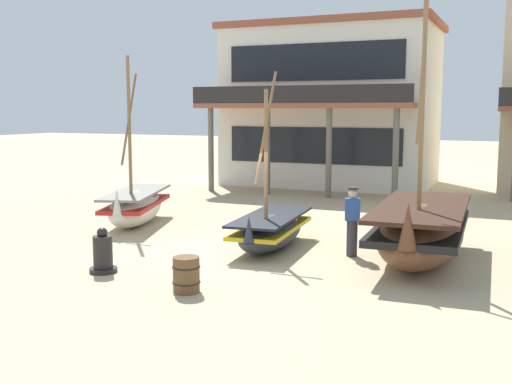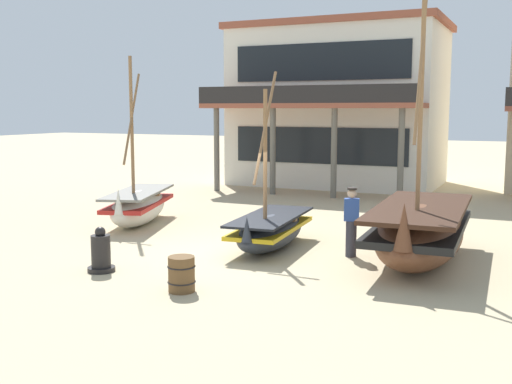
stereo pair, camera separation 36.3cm
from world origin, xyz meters
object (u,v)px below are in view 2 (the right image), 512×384
fishing_boat_near_left (139,205)px  fishing_boat_centre_large (420,231)px  wooden_barrel (182,274)px  fisherman_by_hull (351,223)px  fishing_boat_far_right (271,230)px  capstan_winch (101,253)px  harbor_building_main (339,105)px

fishing_boat_near_left → fishing_boat_centre_large: (8.81, -1.31, 0.16)m
fishing_boat_near_left → wooden_barrel: size_ratio=7.28×
fisherman_by_hull → fishing_boat_far_right: bearing=179.6°
fishing_boat_centre_large → capstan_winch: (-6.21, -3.72, -0.35)m
fishing_boat_centre_large → fisherman_by_hull: 1.62m
capstan_winch → harbor_building_main: size_ratio=0.10×
capstan_winch → wooden_barrel: size_ratio=1.43×
fisherman_by_hull → wooden_barrel: bearing=-117.4°
capstan_winch → harbor_building_main: (-0.21, 17.81, 3.34)m
fisherman_by_hull → harbor_building_main: harbor_building_main is taller
fishing_boat_centre_large → harbor_building_main: size_ratio=0.77×
fishing_boat_centre_large → harbor_building_main: (-6.41, 14.09, 3.00)m
fishing_boat_centre_large → harbor_building_main: 15.77m
fishing_boat_far_right → capstan_winch: fishing_boat_far_right is taller
fishing_boat_far_right → fishing_boat_near_left: bearing=165.0°
fishing_boat_far_right → harbor_building_main: bearing=100.7°
capstan_winch → wooden_barrel: capstan_winch is taller
fishing_boat_centre_large → wooden_barrel: bearing=-131.6°
fishing_boat_far_right → capstan_winch: 4.42m
fisherman_by_hull → wooden_barrel: size_ratio=2.41×
fishing_boat_far_right → fisherman_by_hull: size_ratio=2.67×
harbor_building_main → capstan_winch: bearing=-89.3°
fishing_boat_centre_large → fisherman_by_hull: bearing=-177.6°
harbor_building_main → fisherman_by_hull: bearing=-71.3°
fishing_boat_far_right → capstan_winch: size_ratio=4.50×
fishing_boat_centre_large → capstan_winch: 7.24m
fishing_boat_near_left → fishing_boat_far_right: (5.06, -1.36, -0.10)m
fishing_boat_far_right → wooden_barrel: bearing=-90.7°
fishing_boat_far_right → fisherman_by_hull: (2.13, -0.02, 0.35)m
fishing_boat_near_left → fisherman_by_hull: (7.19, -1.38, 0.25)m
fishing_boat_far_right → harbor_building_main: size_ratio=0.46×
fishing_boat_centre_large → fishing_boat_far_right: (-3.75, -0.05, -0.26)m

